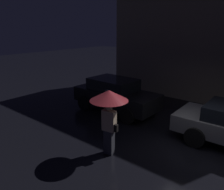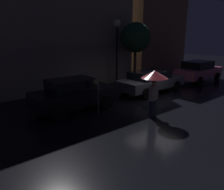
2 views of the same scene
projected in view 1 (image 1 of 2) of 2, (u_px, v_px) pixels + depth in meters
The scene contains 5 objects.
ground_plane at pixel (196, 156), 6.62m from camera, with size 60.00×60.00×0.00m, color black.
building_facade_left at pixel (208, 28), 11.54m from camera, with size 9.95×3.00×7.39m.
parked_car_black at pixel (115, 94), 10.01m from camera, with size 4.04×1.87×1.51m.
pedestrian_with_umbrella at pixel (109, 103), 6.27m from camera, with size 1.12×1.12×2.03m.
parking_meter at pixel (107, 102), 8.79m from camera, with size 0.12×0.10×1.36m.
Camera 1 is at (1.65, -6.10, 3.71)m, focal length 35.00 mm.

